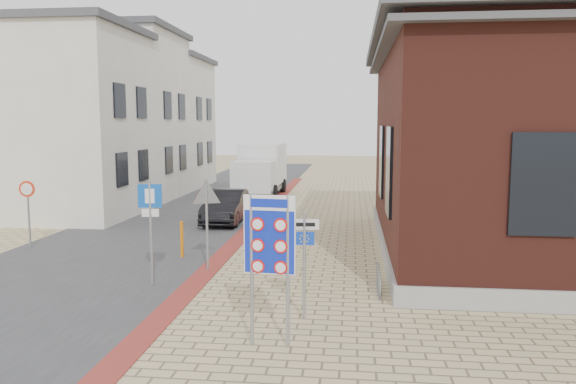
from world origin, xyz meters
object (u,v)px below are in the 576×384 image
at_px(sedan, 226,206).
at_px(border_sign, 270,238).
at_px(box_truck, 261,169).
at_px(parking_sign, 150,214).
at_px(essen_sign, 304,250).
at_px(bollard, 182,239).

xyz_separation_m(sedan, border_sign, (3.70, -12.72, 1.35)).
xyz_separation_m(box_truck, parking_sign, (0.17, -18.03, 0.33)).
bearing_deg(border_sign, sedan, 112.21).
relative_size(sedan, essen_sign, 1.80).
relative_size(box_truck, essen_sign, 2.48).
bearing_deg(sedan, essen_sign, -70.87).
xyz_separation_m(sedan, parking_sign, (0.18, -9.22, 1.16)).
bearing_deg(sedan, bollard, -91.23).
distance_m(box_truck, bollard, 15.06).
bearing_deg(bollard, parking_sign, -87.09).
distance_m(essen_sign, parking_sign, 4.49).
relative_size(parking_sign, bollard, 2.37).
height_order(sedan, border_sign, border_sign).
bearing_deg(bollard, essen_sign, -49.96).
distance_m(box_truck, border_sign, 21.86).
bearing_deg(parking_sign, essen_sign, -34.90).
distance_m(border_sign, bollard, 7.61).
bearing_deg(parking_sign, bollard, 84.09).
bearing_deg(bollard, border_sign, -60.51).
height_order(sedan, box_truck, box_truck).
xyz_separation_m(essen_sign, parking_sign, (-4.02, 1.97, 0.35)).
relative_size(border_sign, parking_sign, 1.06).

